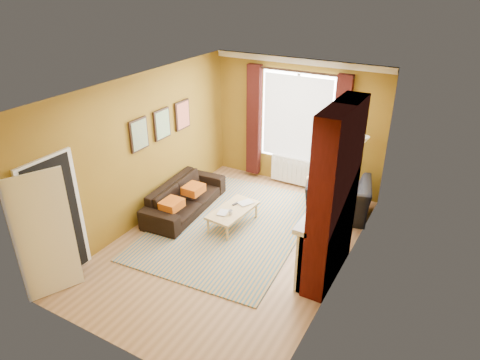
# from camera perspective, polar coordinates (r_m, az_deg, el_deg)

# --- Properties ---
(ground) EXTENTS (5.50, 5.50, 0.00)m
(ground) POSITION_cam_1_polar(r_m,az_deg,el_deg) (7.71, -0.92, -8.40)
(ground) COLOR olive
(ground) RESTS_ON ground
(room_walls) EXTENTS (3.82, 5.54, 2.83)m
(room_walls) POSITION_cam_1_polar(r_m,az_deg,el_deg) (6.97, 4.67, 0.67)
(room_walls) COLOR olive
(room_walls) RESTS_ON ground
(striped_rug) EXTENTS (2.91, 3.86, 0.02)m
(striped_rug) POSITION_cam_1_polar(r_m,az_deg,el_deg) (8.18, -1.34, -6.07)
(striped_rug) COLOR #306285
(striped_rug) RESTS_ON ground
(sofa) EXTENTS (0.97, 2.11, 0.60)m
(sofa) POSITION_cam_1_polar(r_m,az_deg,el_deg) (8.61, -7.36, -2.30)
(sofa) COLOR black
(sofa) RESTS_ON ground
(armchair) EXTENTS (1.42, 1.31, 0.78)m
(armchair) POSITION_cam_1_polar(r_m,az_deg,el_deg) (8.52, 12.87, -2.42)
(armchair) COLOR black
(armchair) RESTS_ON ground
(coffee_table) EXTENTS (0.63, 1.12, 0.36)m
(coffee_table) POSITION_cam_1_polar(r_m,az_deg,el_deg) (8.03, -0.96, -4.13)
(coffee_table) COLOR tan
(coffee_table) RESTS_ON ground
(wicker_stool) EXTENTS (0.43, 0.43, 0.49)m
(wicker_stool) POSITION_cam_1_polar(r_m,az_deg,el_deg) (9.12, 9.98, -1.15)
(wicker_stool) COLOR olive
(wicker_stool) RESTS_ON ground
(floor_lamp) EXTENTS (0.30, 0.30, 1.59)m
(floor_lamp) POSITION_cam_1_polar(r_m,az_deg,el_deg) (8.46, 15.89, 3.48)
(floor_lamp) COLOR black
(floor_lamp) RESTS_ON ground
(book_a) EXTENTS (0.22, 0.26, 0.02)m
(book_a) POSITION_cam_1_polar(r_m,az_deg,el_deg) (7.91, -2.91, -4.28)
(book_a) COLOR #999999
(book_a) RESTS_ON coffee_table
(book_b) EXTENTS (0.30, 0.34, 0.02)m
(book_b) POSITION_cam_1_polar(r_m,az_deg,el_deg) (8.27, 0.36, -2.77)
(book_b) COLOR #999999
(book_b) RESTS_ON coffee_table
(mug) EXTENTS (0.10, 0.10, 0.09)m
(mug) POSITION_cam_1_polar(r_m,az_deg,el_deg) (7.83, -1.28, -4.34)
(mug) COLOR #999999
(mug) RESTS_ON coffee_table
(tv_remote) EXTENTS (0.09, 0.15, 0.02)m
(tv_remote) POSITION_cam_1_polar(r_m,az_deg,el_deg) (8.17, -0.59, -3.19)
(tv_remote) COLOR #272729
(tv_remote) RESTS_ON coffee_table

